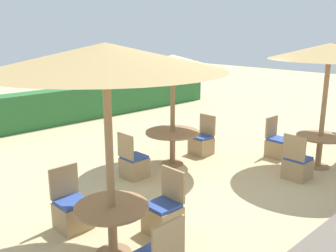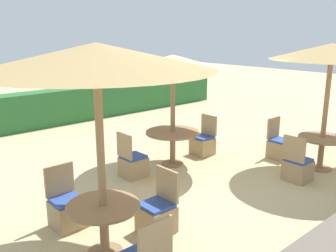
% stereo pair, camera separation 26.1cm
% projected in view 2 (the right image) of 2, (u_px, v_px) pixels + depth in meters
% --- Properties ---
extents(ground_plane, '(40.00, 40.00, 0.00)m').
position_uv_depth(ground_plane, '(187.00, 174.00, 7.73)').
color(ground_plane, '#C6B284').
extents(hedge_row, '(13.00, 0.70, 1.07)m').
position_uv_depth(hedge_row, '(59.00, 107.00, 11.74)').
color(hedge_row, '#2D6B33').
rests_on(hedge_row, ground_plane).
extents(parasol_front_left, '(2.85, 2.85, 2.75)m').
position_uv_depth(parasol_front_left, '(96.00, 57.00, 4.32)').
color(parasol_front_left, '#93704C').
rests_on(parasol_front_left, ground_plane).
extents(round_table_front_left, '(0.95, 0.95, 0.71)m').
position_uv_depth(round_table_front_left, '(104.00, 217.00, 4.84)').
color(round_table_front_left, '#93704C').
rests_on(round_table_front_left, ground_plane).
extents(patio_chair_front_left_north, '(0.46, 0.46, 0.93)m').
position_uv_depth(patio_chair_front_left_north, '(67.00, 210.00, 5.61)').
color(patio_chair_front_left_north, tan).
rests_on(patio_chair_front_left_north, ground_plane).
extents(patio_chair_front_left_east, '(0.46, 0.46, 0.93)m').
position_uv_depth(patio_chair_front_left_east, '(157.00, 215.00, 5.46)').
color(patio_chair_front_left_east, tan).
rests_on(patio_chair_front_left_east, ground_plane).
extents(parasol_front_right, '(2.43, 2.43, 2.63)m').
position_uv_depth(parasol_front_right, '(332.00, 52.00, 7.38)').
color(parasol_front_right, '#93704C').
rests_on(parasol_front_right, ground_plane).
extents(round_table_front_right, '(0.99, 0.99, 0.70)m').
position_uv_depth(round_table_front_right, '(322.00, 145.00, 7.86)').
color(round_table_front_right, '#93704C').
rests_on(round_table_front_right, ground_plane).
extents(patio_chair_front_right_north, '(0.46, 0.46, 0.93)m').
position_uv_depth(patio_chair_front_right_north, '(279.00, 147.00, 8.61)').
color(patio_chair_front_right_north, tan).
rests_on(patio_chair_front_right_north, ground_plane).
extents(patio_chair_front_right_west, '(0.46, 0.46, 0.93)m').
position_uv_depth(patio_chair_front_right_west, '(297.00, 168.00, 7.32)').
color(patio_chair_front_right_west, tan).
rests_on(patio_chair_front_right_west, ground_plane).
extents(parasol_center, '(2.34, 2.34, 2.38)m').
position_uv_depth(parasol_center, '(173.00, 63.00, 7.71)').
color(parasol_center, '#93704C').
rests_on(parasol_center, ground_plane).
extents(round_table_center, '(1.18, 1.18, 0.75)m').
position_uv_depth(round_table_center, '(173.00, 138.00, 8.12)').
color(round_table_center, '#93704C').
rests_on(round_table_center, ground_plane).
extents(patio_chair_center_east, '(0.46, 0.46, 0.93)m').
position_uv_depth(patio_chair_center_east, '(203.00, 144.00, 8.87)').
color(patio_chair_center_east, tan).
rests_on(patio_chair_center_east, ground_plane).
extents(patio_chair_center_west, '(0.46, 0.46, 0.93)m').
position_uv_depth(patio_chair_center_west, '(133.00, 164.00, 7.51)').
color(patio_chair_center_west, tan).
rests_on(patio_chair_center_west, ground_plane).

